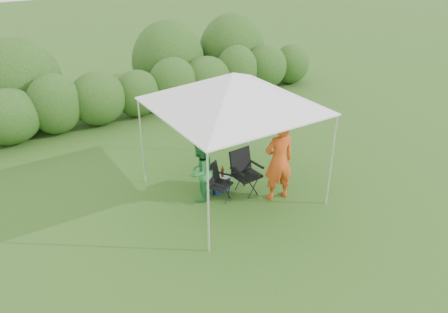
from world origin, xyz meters
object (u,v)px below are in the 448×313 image
man (279,161)px  cooler (219,183)px  canopy (233,90)px  woman (200,171)px  chair_right (244,169)px  chair_left (217,180)px

man → cooler: man is taller
canopy → woman: canopy is taller
cooler → woman: bearing=-175.0°
chair_right → woman: (-1.02, 0.22, 0.14)m
canopy → cooler: 2.30m
canopy → cooler: bearing=131.0°
chair_right → chair_left: size_ratio=1.21×
cooler → canopy: bearing=-54.1°
canopy → chair_right: size_ratio=3.08×
chair_left → man: bearing=-59.7°
canopy → chair_left: 2.04m
man → woman: 1.72m
chair_left → man: man is taller
canopy → cooler: canopy is taller
chair_left → cooler: chair_left is taller
chair_right → man: bearing=-58.9°
canopy → woman: (-0.75, 0.13, -1.75)m
canopy → chair_right: (0.27, -0.08, -1.89)m
chair_right → cooler: (-0.47, 0.31, -0.39)m
chair_left → woman: size_ratio=0.58×
woman → cooler: woman is taller
canopy → woman: 1.91m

